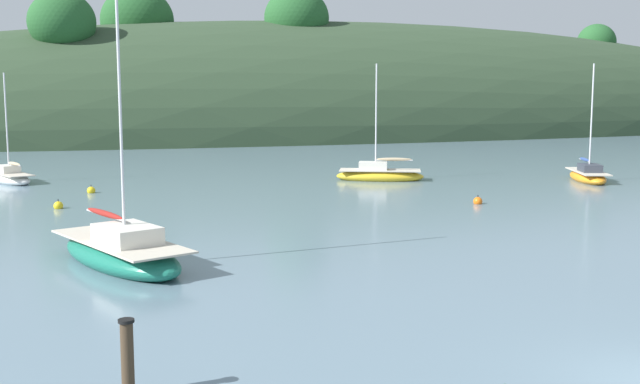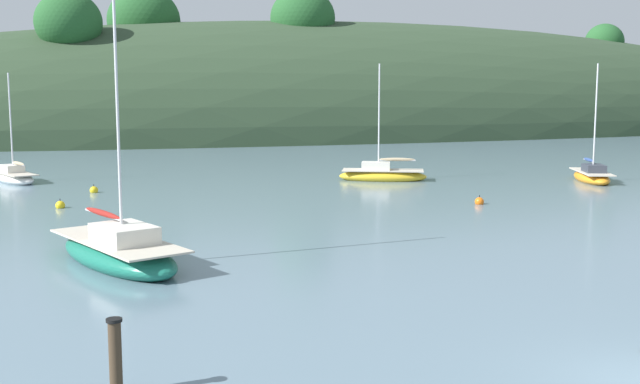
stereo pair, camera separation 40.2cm
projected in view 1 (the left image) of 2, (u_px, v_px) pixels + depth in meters
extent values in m
ellipsoid|color=#2D422B|center=(352.00, 133.00, 95.16)|extent=(150.00, 36.00, 26.26)
ellipsoid|color=#235628|center=(597.00, 42.00, 103.30)|extent=(5.15, 4.68, 4.68)
ellipsoid|color=#235628|center=(137.00, 21.00, 85.30)|extent=(7.90, 7.18, 7.18)
ellipsoid|color=#235628|center=(62.00, 22.00, 75.62)|extent=(6.45, 5.86, 5.86)
ellipsoid|color=#235628|center=(297.00, 18.00, 86.81)|extent=(7.24, 6.59, 6.59)
ellipsoid|color=white|center=(11.00, 179.00, 46.36)|extent=(3.07, 4.90, 0.74)
cube|color=beige|center=(10.00, 173.00, 46.32)|extent=(2.83, 4.51, 0.06)
cube|color=silver|center=(8.00, 169.00, 46.57)|extent=(1.47, 1.75, 0.46)
cylinder|color=silver|center=(6.00, 123.00, 46.10)|extent=(0.09, 0.09, 5.89)
cylinder|color=silver|center=(14.00, 165.00, 45.68)|extent=(0.73, 1.85, 0.07)
ellipsoid|color=tan|center=(14.00, 164.00, 45.67)|extent=(0.83, 1.83, 0.20)
ellipsoid|color=#196B56|center=(121.00, 256.00, 25.04)|extent=(4.38, 7.10, 1.08)
cube|color=beige|center=(120.00, 241.00, 24.98)|extent=(4.03, 6.53, 0.06)
cube|color=silver|center=(127.00, 235.00, 24.53)|extent=(2.11, 2.52, 0.58)
cylinder|color=silver|center=(120.00, 115.00, 24.18)|extent=(0.09, 0.09, 8.01)
cylinder|color=silver|center=(105.00, 215.00, 25.71)|extent=(1.00, 2.69, 0.07)
ellipsoid|color=maroon|center=(105.00, 214.00, 25.70)|extent=(1.08, 2.62, 0.20)
ellipsoid|color=orange|center=(588.00, 177.00, 47.10)|extent=(3.47, 5.19, 0.79)
cube|color=beige|center=(588.00, 171.00, 47.05)|extent=(3.19, 4.78, 0.06)
cube|color=#333842|center=(590.00, 168.00, 46.63)|extent=(1.62, 1.88, 0.48)
cylinder|color=silver|center=(592.00, 118.00, 46.38)|extent=(0.09, 0.09, 6.39)
cylinder|color=silver|center=(585.00, 160.00, 47.75)|extent=(0.87, 1.93, 0.07)
ellipsoid|color=#2D4784|center=(585.00, 159.00, 47.75)|extent=(0.96, 1.91, 0.20)
ellipsoid|color=gold|center=(380.00, 176.00, 47.46)|extent=(5.54, 3.88, 0.84)
cube|color=beige|center=(380.00, 170.00, 47.41)|extent=(5.10, 3.57, 0.06)
cube|color=silver|center=(373.00, 166.00, 47.41)|extent=(2.03, 1.78, 0.50)
cylinder|color=silver|center=(376.00, 117.00, 47.00)|extent=(0.09, 0.09, 6.36)
cylinder|color=silver|center=(394.00, 160.00, 47.25)|extent=(2.03, 1.01, 0.07)
ellipsoid|color=tan|center=(394.00, 159.00, 47.24)|extent=(2.01, 1.09, 0.20)
sphere|color=yellow|center=(91.00, 191.00, 41.84)|extent=(0.44, 0.44, 0.44)
cylinder|color=black|center=(91.00, 186.00, 41.81)|extent=(0.04, 0.04, 0.10)
sphere|color=yellow|center=(58.00, 206.00, 36.55)|extent=(0.44, 0.44, 0.44)
cylinder|color=black|center=(58.00, 200.00, 36.51)|extent=(0.04, 0.04, 0.10)
sphere|color=orange|center=(478.00, 201.00, 37.97)|extent=(0.44, 0.44, 0.44)
cylinder|color=black|center=(478.00, 196.00, 37.93)|extent=(0.04, 0.04, 0.10)
cylinder|color=#423323|center=(127.00, 359.00, 14.42)|extent=(0.24, 0.24, 1.40)
cylinder|color=black|center=(126.00, 321.00, 14.32)|extent=(0.30, 0.30, 0.06)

